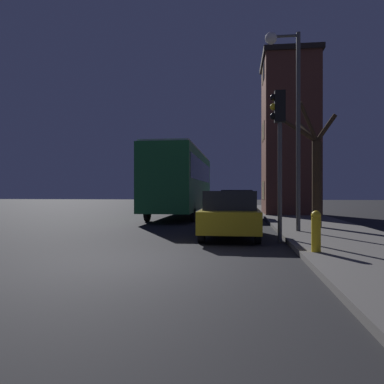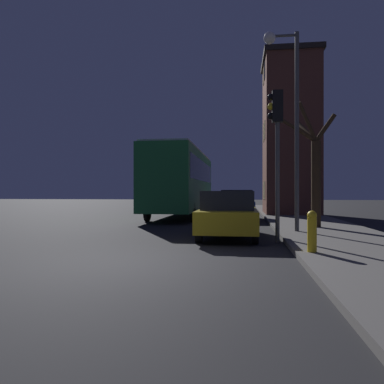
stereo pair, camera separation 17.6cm
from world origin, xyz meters
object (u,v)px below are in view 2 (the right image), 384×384
(streetlamp, at_px, (287,97))
(fire_hydrant, at_px, (312,230))
(car_mid_lane, at_px, (237,204))
(car_near_lane, at_px, (228,214))
(bare_tree, at_px, (314,167))
(bus, at_px, (182,178))
(traffic_light, at_px, (276,134))

(streetlamp, height_order, fire_hydrant, streetlamp)
(car_mid_lane, bearing_deg, car_near_lane, -91.28)
(car_near_lane, xyz_separation_m, car_mid_lane, (0.17, 7.67, 0.04))
(streetlamp, distance_m, fire_hydrant, 5.98)
(streetlamp, xyz_separation_m, fire_hydrant, (0.01, -4.42, -4.03))
(car_mid_lane, xyz_separation_m, fire_hydrant, (1.77, -10.95, -0.19))
(streetlamp, distance_m, car_near_lane, 4.48)
(streetlamp, xyz_separation_m, car_near_lane, (-1.93, -1.13, -3.88))
(fire_hydrant, bearing_deg, bare_tree, 79.26)
(bare_tree, distance_m, bus, 9.22)
(fire_hydrant, bearing_deg, traffic_light, 102.84)
(traffic_light, relative_size, fire_hydrant, 4.78)
(streetlamp, height_order, bare_tree, streetlamp)
(fire_hydrant, bearing_deg, streetlamp, 90.13)
(bare_tree, height_order, car_mid_lane, bare_tree)
(streetlamp, bearing_deg, bare_tree, 55.14)
(traffic_light, distance_m, car_mid_lane, 8.93)
(bare_tree, bearing_deg, traffic_light, -114.87)
(bus, xyz_separation_m, car_near_lane, (3.02, -9.71, -1.47))
(traffic_light, height_order, car_mid_lane, traffic_light)
(streetlamp, relative_size, bus, 0.58)
(traffic_light, bearing_deg, fire_hydrant, -77.16)
(traffic_light, distance_m, bare_tree, 4.12)
(streetlamp, height_order, bus, streetlamp)
(bus, relative_size, fire_hydrant, 12.80)
(traffic_light, xyz_separation_m, car_mid_lane, (-1.22, 8.54, -2.31))
(fire_hydrant, bearing_deg, car_near_lane, 120.60)
(bus, relative_size, car_near_lane, 2.84)
(bare_tree, relative_size, car_near_lane, 1.14)
(car_near_lane, distance_m, fire_hydrant, 3.82)
(bus, distance_m, car_mid_lane, 4.05)
(streetlamp, height_order, car_mid_lane, streetlamp)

